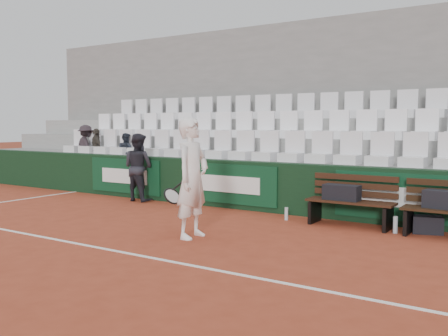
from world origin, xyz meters
The scene contains 21 objects.
ground centered at (0.00, 0.00, 0.00)m, with size 80.00×80.00×0.00m, color #9F3C23.
court_baseline centered at (0.00, 0.00, 0.00)m, with size 18.00×0.06×0.01m, color white.
back_barrier centered at (0.07, 3.99, 0.50)m, with size 18.00×0.34×1.00m.
grandstand_tier_front centered at (0.00, 4.62, 0.50)m, with size 18.00×0.95×1.00m, color gray.
grandstand_tier_mid centered at (0.00, 5.58, 0.72)m, with size 18.00×0.95×1.45m, color gray.
grandstand_tier_back centered at (0.00, 6.53, 0.95)m, with size 18.00×0.95×1.90m, color #969694.
grandstand_rear_wall centered at (0.00, 7.15, 2.20)m, with size 18.00×0.30×4.40m, color gray.
seat_row_front centered at (0.00, 4.45, 1.31)m, with size 11.90×0.44×0.63m, color white.
seat_row_mid centered at (0.00, 5.40, 1.77)m, with size 11.90×0.44×0.63m, color white.
seat_row_back centered at (0.00, 6.35, 2.21)m, with size 11.90×0.44×0.63m, color silver.
bench_left centered at (2.50, 3.44, 0.23)m, with size 1.50×0.56×0.45m, color #361C10.
sports_bag_left centered at (2.35, 3.42, 0.58)m, with size 0.62×0.27×0.27m, color black.
sports_bag_right centered at (4.01, 3.43, 0.59)m, with size 0.61×0.28×0.28m, color black.
sports_bag_ground centered at (3.75, 3.58, 0.14)m, with size 0.46×0.28×0.28m, color black.
water_bottle_near centered at (1.33, 3.36, 0.12)m, with size 0.07×0.07×0.24m, color silver.
water_bottle_far centered at (3.31, 3.30, 0.14)m, with size 0.08×0.08×0.28m, color #ACBAC3.
tennis_player centered at (0.73, 1.27, 0.93)m, with size 0.73×0.70×1.87m.
ball_kid centered at (-2.56, 3.62, 0.78)m, with size 0.76×0.59×1.56m, color black.
spectator_a centered at (-5.30, 4.50, 1.60)m, with size 0.78×0.45×1.20m, color #282025.
spectator_b centered at (-4.88, 4.50, 1.55)m, with size 0.65×0.27×1.10m, color #36322B.
spectator_c centered at (-3.79, 4.50, 1.50)m, with size 0.48×0.38×0.99m, color #1E242E.
Camera 1 is at (5.31, -4.89, 1.76)m, focal length 40.00 mm.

